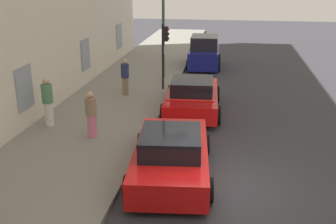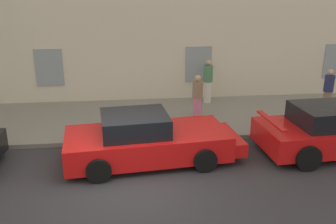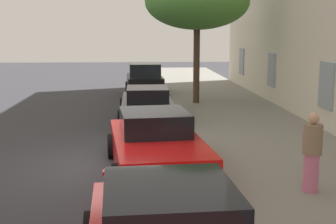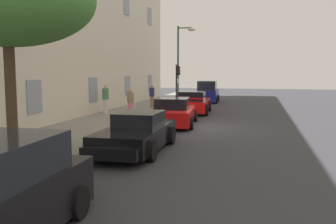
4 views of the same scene
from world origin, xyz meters
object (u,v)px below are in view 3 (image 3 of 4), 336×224
object	(u,v)px
pedestrian_bystander	(312,152)
sportscar_yellow_flank	(157,148)
hatchback_distant	(144,81)
tree_near_kerb	(197,2)
sportscar_red_lead	(147,105)

from	to	relation	value
pedestrian_bystander	sportscar_yellow_flank	bearing A→B (deg)	-121.74
sportscar_yellow_flank	pedestrian_bystander	xyz separation A→B (m)	(1.85, 2.98, 0.35)
hatchback_distant	tree_near_kerb	world-z (taller)	tree_near_kerb
tree_near_kerb	pedestrian_bystander	xyz separation A→B (m)	(11.80, 0.83, -3.63)
sportscar_red_lead	sportscar_yellow_flank	size ratio (longest dim) A/B	0.97
pedestrian_bystander	sportscar_red_lead	bearing A→B (deg)	-159.70
sportscar_yellow_flank	hatchback_distant	distance (m)	13.49
hatchback_distant	pedestrian_bystander	world-z (taller)	pedestrian_bystander
hatchback_distant	pedestrian_bystander	distance (m)	15.64
hatchback_distant	tree_near_kerb	distance (m)	5.66
sportscar_red_lead	tree_near_kerb	world-z (taller)	tree_near_kerb
sportscar_yellow_flank	tree_near_kerb	bearing A→B (deg)	167.82
pedestrian_bystander	hatchback_distant	bearing A→B (deg)	-168.51
tree_near_kerb	pedestrian_bystander	distance (m)	12.38
sportscar_red_lead	tree_near_kerb	distance (m)	5.71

